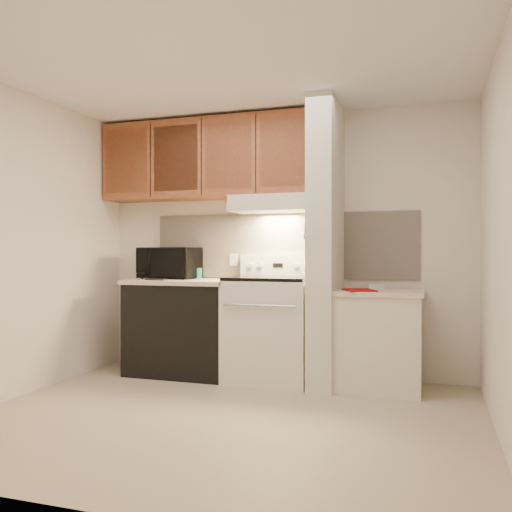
% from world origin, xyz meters
% --- Properties ---
extents(floor, '(3.60, 3.60, 0.00)m').
position_xyz_m(floor, '(0.00, 0.00, 0.00)').
color(floor, '#BCAA8B').
rests_on(floor, ground).
extents(ceiling, '(3.60, 3.60, 0.00)m').
position_xyz_m(ceiling, '(0.00, 0.00, 2.50)').
color(ceiling, white).
rests_on(ceiling, wall_back).
extents(wall_back, '(3.60, 2.50, 0.02)m').
position_xyz_m(wall_back, '(0.00, 1.50, 1.25)').
color(wall_back, silver).
rests_on(wall_back, floor).
extents(wall_left, '(0.02, 3.00, 2.50)m').
position_xyz_m(wall_left, '(-1.80, 0.00, 1.25)').
color(wall_left, silver).
rests_on(wall_left, floor).
extents(wall_right, '(0.02, 3.00, 2.50)m').
position_xyz_m(wall_right, '(1.80, 0.00, 1.25)').
color(wall_right, silver).
rests_on(wall_right, floor).
extents(backsplash, '(2.60, 0.02, 0.63)m').
position_xyz_m(backsplash, '(0.00, 1.49, 1.24)').
color(backsplash, beige).
rests_on(backsplash, wall_back).
extents(range_body, '(0.76, 0.65, 0.92)m').
position_xyz_m(range_body, '(0.00, 1.16, 0.46)').
color(range_body, silver).
rests_on(range_body, floor).
extents(oven_window, '(0.50, 0.01, 0.30)m').
position_xyz_m(oven_window, '(0.00, 0.84, 0.50)').
color(oven_window, black).
rests_on(oven_window, range_body).
extents(oven_handle, '(0.65, 0.02, 0.02)m').
position_xyz_m(oven_handle, '(0.00, 0.80, 0.72)').
color(oven_handle, silver).
rests_on(oven_handle, range_body).
extents(cooktop, '(0.74, 0.64, 0.03)m').
position_xyz_m(cooktop, '(0.00, 1.16, 0.94)').
color(cooktop, black).
rests_on(cooktop, range_body).
extents(range_backguard, '(0.76, 0.08, 0.20)m').
position_xyz_m(range_backguard, '(0.00, 1.44, 1.05)').
color(range_backguard, silver).
rests_on(range_backguard, range_body).
extents(range_display, '(0.10, 0.01, 0.04)m').
position_xyz_m(range_display, '(0.00, 1.40, 1.05)').
color(range_display, black).
rests_on(range_display, range_backguard).
extents(range_knob_left_outer, '(0.05, 0.02, 0.05)m').
position_xyz_m(range_knob_left_outer, '(-0.28, 1.40, 1.05)').
color(range_knob_left_outer, silver).
rests_on(range_knob_left_outer, range_backguard).
extents(range_knob_left_inner, '(0.05, 0.02, 0.05)m').
position_xyz_m(range_knob_left_inner, '(-0.18, 1.40, 1.05)').
color(range_knob_left_inner, silver).
rests_on(range_knob_left_inner, range_backguard).
extents(range_knob_right_inner, '(0.05, 0.02, 0.05)m').
position_xyz_m(range_knob_right_inner, '(0.18, 1.40, 1.05)').
color(range_knob_right_inner, silver).
rests_on(range_knob_right_inner, range_backguard).
extents(range_knob_right_outer, '(0.05, 0.02, 0.05)m').
position_xyz_m(range_knob_right_outer, '(0.28, 1.40, 1.05)').
color(range_knob_right_outer, silver).
rests_on(range_knob_right_outer, range_backguard).
extents(dishwasher_front, '(1.00, 0.63, 0.87)m').
position_xyz_m(dishwasher_front, '(-0.88, 1.17, 0.43)').
color(dishwasher_front, black).
rests_on(dishwasher_front, floor).
extents(left_countertop, '(1.04, 0.67, 0.04)m').
position_xyz_m(left_countertop, '(-0.88, 1.17, 0.89)').
color(left_countertop, beige).
rests_on(left_countertop, dishwasher_front).
extents(spoon_rest, '(0.21, 0.09, 0.01)m').
position_xyz_m(spoon_rest, '(-1.07, 0.97, 0.92)').
color(spoon_rest, black).
rests_on(spoon_rest, left_countertop).
extents(teal_jar, '(0.11, 0.11, 0.11)m').
position_xyz_m(teal_jar, '(-0.83, 1.39, 0.96)').
color(teal_jar, '#205A57').
rests_on(teal_jar, left_countertop).
extents(outlet, '(0.08, 0.01, 0.12)m').
position_xyz_m(outlet, '(-0.48, 1.48, 1.10)').
color(outlet, silver).
rests_on(outlet, backsplash).
extents(microwave, '(0.57, 0.40, 0.31)m').
position_xyz_m(microwave, '(-1.10, 1.31, 1.07)').
color(microwave, black).
rests_on(microwave, left_countertop).
extents(partition_pillar, '(0.22, 0.70, 2.50)m').
position_xyz_m(partition_pillar, '(0.51, 1.15, 1.25)').
color(partition_pillar, beige).
rests_on(partition_pillar, floor).
extents(pillar_trim, '(0.01, 0.70, 0.04)m').
position_xyz_m(pillar_trim, '(0.39, 1.15, 1.30)').
color(pillar_trim, '#96502F').
rests_on(pillar_trim, partition_pillar).
extents(knife_strip, '(0.02, 0.42, 0.04)m').
position_xyz_m(knife_strip, '(0.39, 1.10, 1.32)').
color(knife_strip, black).
rests_on(knife_strip, partition_pillar).
extents(knife_blade_a, '(0.01, 0.03, 0.16)m').
position_xyz_m(knife_blade_a, '(0.38, 0.93, 1.22)').
color(knife_blade_a, silver).
rests_on(knife_blade_a, knife_strip).
extents(knife_handle_a, '(0.02, 0.02, 0.10)m').
position_xyz_m(knife_handle_a, '(0.38, 0.93, 1.37)').
color(knife_handle_a, black).
rests_on(knife_handle_a, knife_strip).
extents(knife_blade_b, '(0.01, 0.04, 0.18)m').
position_xyz_m(knife_blade_b, '(0.38, 1.02, 1.21)').
color(knife_blade_b, silver).
rests_on(knife_blade_b, knife_strip).
extents(knife_handle_b, '(0.02, 0.02, 0.10)m').
position_xyz_m(knife_handle_b, '(0.38, 1.02, 1.37)').
color(knife_handle_b, black).
rests_on(knife_handle_b, knife_strip).
extents(knife_blade_c, '(0.01, 0.04, 0.20)m').
position_xyz_m(knife_blade_c, '(0.38, 1.11, 1.20)').
color(knife_blade_c, silver).
rests_on(knife_blade_c, knife_strip).
extents(knife_handle_c, '(0.02, 0.02, 0.10)m').
position_xyz_m(knife_handle_c, '(0.38, 1.11, 1.37)').
color(knife_handle_c, black).
rests_on(knife_handle_c, knife_strip).
extents(knife_blade_d, '(0.01, 0.04, 0.16)m').
position_xyz_m(knife_blade_d, '(0.38, 1.18, 1.22)').
color(knife_blade_d, silver).
rests_on(knife_blade_d, knife_strip).
extents(knife_handle_d, '(0.02, 0.02, 0.10)m').
position_xyz_m(knife_handle_d, '(0.38, 1.18, 1.37)').
color(knife_handle_d, black).
rests_on(knife_handle_d, knife_strip).
extents(knife_blade_e, '(0.01, 0.04, 0.18)m').
position_xyz_m(knife_blade_e, '(0.38, 1.27, 1.21)').
color(knife_blade_e, silver).
rests_on(knife_blade_e, knife_strip).
extents(knife_handle_e, '(0.02, 0.02, 0.10)m').
position_xyz_m(knife_handle_e, '(0.38, 1.27, 1.37)').
color(knife_handle_e, black).
rests_on(knife_handle_e, knife_strip).
extents(oven_mitt, '(0.03, 0.11, 0.25)m').
position_xyz_m(oven_mitt, '(0.38, 1.32, 1.21)').
color(oven_mitt, gray).
rests_on(oven_mitt, partition_pillar).
extents(right_cab_base, '(0.70, 0.60, 0.81)m').
position_xyz_m(right_cab_base, '(0.97, 1.15, 0.40)').
color(right_cab_base, silver).
rests_on(right_cab_base, floor).
extents(right_countertop, '(0.74, 0.64, 0.04)m').
position_xyz_m(right_countertop, '(0.97, 1.15, 0.83)').
color(right_countertop, beige).
rests_on(right_countertop, right_cab_base).
extents(red_folder, '(0.33, 0.38, 0.01)m').
position_xyz_m(red_folder, '(0.82, 1.00, 0.86)').
color(red_folder, '#A70309').
rests_on(red_folder, right_countertop).
extents(white_box, '(0.16, 0.14, 0.04)m').
position_xyz_m(white_box, '(0.92, 1.33, 0.87)').
color(white_box, white).
rests_on(white_box, right_countertop).
extents(range_hood, '(0.78, 0.44, 0.15)m').
position_xyz_m(range_hood, '(0.00, 1.28, 1.62)').
color(range_hood, silver).
rests_on(range_hood, upper_cabinets).
extents(hood_lip, '(0.78, 0.04, 0.06)m').
position_xyz_m(hood_lip, '(0.00, 1.07, 1.58)').
color(hood_lip, silver).
rests_on(hood_lip, range_hood).
extents(upper_cabinets, '(2.18, 0.33, 0.77)m').
position_xyz_m(upper_cabinets, '(-0.69, 1.32, 2.08)').
color(upper_cabinets, '#96502F').
rests_on(upper_cabinets, wall_back).
extents(cab_door_a, '(0.46, 0.01, 0.63)m').
position_xyz_m(cab_door_a, '(-1.51, 1.17, 2.08)').
color(cab_door_a, '#96502F').
rests_on(cab_door_a, upper_cabinets).
extents(cab_gap_a, '(0.01, 0.01, 0.73)m').
position_xyz_m(cab_gap_a, '(-1.23, 1.16, 2.08)').
color(cab_gap_a, black).
rests_on(cab_gap_a, upper_cabinets).
extents(cab_door_b, '(0.46, 0.01, 0.63)m').
position_xyz_m(cab_door_b, '(-0.96, 1.17, 2.08)').
color(cab_door_b, '#96502F').
rests_on(cab_door_b, upper_cabinets).
extents(cab_gap_b, '(0.01, 0.01, 0.73)m').
position_xyz_m(cab_gap_b, '(-0.69, 1.16, 2.08)').
color(cab_gap_b, black).
rests_on(cab_gap_b, upper_cabinets).
extents(cab_door_c, '(0.46, 0.01, 0.63)m').
position_xyz_m(cab_door_c, '(-0.42, 1.17, 2.08)').
color(cab_door_c, '#96502F').
rests_on(cab_door_c, upper_cabinets).
extents(cab_gap_c, '(0.01, 0.01, 0.73)m').
position_xyz_m(cab_gap_c, '(-0.14, 1.16, 2.08)').
color(cab_gap_c, black).
rests_on(cab_gap_c, upper_cabinets).
extents(cab_door_d, '(0.46, 0.01, 0.63)m').
position_xyz_m(cab_door_d, '(0.13, 1.17, 2.08)').
color(cab_door_d, '#96502F').
rests_on(cab_door_d, upper_cabinets).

